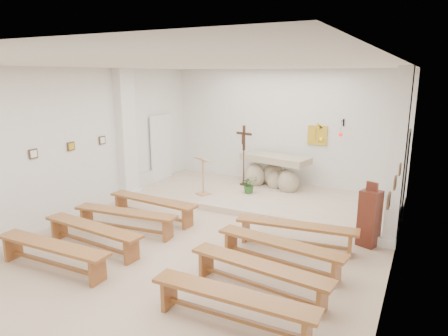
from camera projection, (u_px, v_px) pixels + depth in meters
The scene contains 31 objects.
ground at pixel (196, 248), 7.89m from camera, with size 7.00×10.00×0.00m, color #C8AE91.
wall_left at pixel (63, 146), 9.04m from camera, with size 0.02×10.00×3.50m, color white.
wall_right at pixel (396, 184), 5.93m from camera, with size 0.02×10.00×3.50m, color white.
wall_back at pixel (283, 129), 11.80m from camera, with size 7.00×0.02×3.50m, color white.
ceiling at pixel (193, 66), 7.09m from camera, with size 7.00×10.00×0.02m, color silver.
sanctuary_platform at pixel (263, 197), 10.90m from camera, with size 6.98×3.00×0.15m, color beige.
pilaster_left at pixel (126, 135), 10.72m from camera, with size 0.26×0.55×3.50m, color white.
pilaster_right at pixel (398, 159), 7.72m from camera, with size 0.26×0.55×3.50m, color white.
gold_wall_relief at pixel (317, 135), 11.33m from camera, with size 0.55×0.04×0.55m, color yellow.
sanctuary_lamp at pixel (341, 133), 10.77m from camera, with size 0.11×0.36×0.44m.
station_frame_left_front at pixel (33, 154), 8.34m from camera, with size 0.03×0.20×0.20m, color #45301E.
station_frame_left_mid at pixel (71, 146), 9.21m from camera, with size 0.03×0.20×0.20m, color #45301E.
station_frame_left_rear at pixel (102, 140), 10.08m from camera, with size 0.03×0.20×0.20m, color #45301E.
station_frame_right_front at pixel (389, 201), 5.25m from camera, with size 0.03×0.20×0.20m, color #45301E.
station_frame_right_mid at pixel (395, 183), 6.12m from camera, with size 0.03×0.20×0.20m, color #45301E.
station_frame_right_rear at pixel (400, 169), 6.99m from camera, with size 0.03×0.20×0.20m, color #45301E.
radiator_left at pixel (144, 182), 11.69m from camera, with size 0.10×0.85×0.52m, color silver.
radiator_right at pixel (396, 220), 8.63m from camera, with size 0.10×0.85×0.52m, color silver.
altar at pixel (274, 174), 11.54m from camera, with size 2.10×1.18×1.02m.
lectern at pixel (203, 176), 10.76m from camera, with size 0.46×0.42×1.07m.
crucifix_stand at pixel (244, 151), 11.61m from camera, with size 0.53×0.23×1.76m.
potted_plant at pixel (249, 184), 10.96m from camera, with size 0.45×0.39×0.49m, color #295923.
donation_pedestal at pixel (369, 218), 7.88m from camera, with size 0.45×0.45×1.31m.
bench_left_front at pixel (152, 204), 9.35m from camera, with size 2.39×0.55×0.50m.
bench_right_front at pixel (296, 230), 7.80m from camera, with size 2.40×0.65×0.50m.
bench_left_second at pixel (125, 217), 8.53m from camera, with size 2.40×0.64×0.50m.
bench_right_second at pixel (280, 248), 6.98m from camera, with size 2.40×0.68×0.50m.
bench_left_third at pixel (93, 232), 7.71m from camera, with size 2.39×0.56×0.50m.
bench_right_third at pixel (259, 271), 6.16m from camera, with size 2.40×0.66×0.50m.
bench_left_fourth at pixel (52, 250), 6.89m from camera, with size 2.38×0.43×0.50m.
bench_right_fourth at pixel (232, 301), 5.35m from camera, with size 2.37×0.41×0.50m.
Camera 1 is at (3.83, -6.26, 3.34)m, focal length 32.00 mm.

